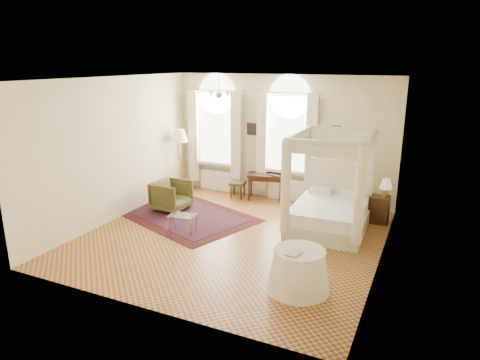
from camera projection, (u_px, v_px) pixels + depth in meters
The scene contains 18 objects.
ground at pixel (232, 237), 9.13m from camera, with size 6.00×6.00×0.00m, color #AC7231.
room_walls at pixel (232, 146), 8.59m from camera, with size 6.00×6.00×6.00m.
window_left at pixel (216, 140), 12.00m from camera, with size 1.62×0.27×3.29m.
window_right at pixel (287, 146), 11.15m from camera, with size 1.62×0.27×3.29m.
chandelier at pixel (219, 94), 9.75m from camera, with size 0.51×0.45×0.50m.
wall_pictures at pixel (284, 130), 11.17m from camera, with size 2.54×0.03×0.39m.
canopy_bed at pixel (329, 209), 9.37m from camera, with size 1.70×2.06×2.17m.
nightstand at pixel (379, 209), 9.88m from camera, with size 0.44×0.40×0.63m, color #321C0D.
nightstand_lamp at pixel (386, 185), 9.72m from camera, with size 0.29×0.29×0.42m.
writing_desk at pixel (266, 178), 11.45m from camera, with size 1.04×0.72×0.71m.
laptop at pixel (274, 174), 11.32m from camera, with size 0.36×0.23×0.03m, color black.
stool at pixel (238, 184), 11.65m from camera, with size 0.44×0.44×0.45m.
armchair at pixel (171, 196), 10.69m from camera, with size 0.80×0.83×0.75m, color #46411E.
coffee_table at pixel (183, 217), 9.29m from camera, with size 0.65×0.50×0.40m.
floor_lamp at pixel (180, 139), 11.76m from camera, with size 0.47×0.47×1.82m.
oriental_rug at pixel (187, 216), 10.33m from camera, with size 3.69×3.17×0.01m.
side_table at pixel (299, 270), 6.96m from camera, with size 1.03×1.03×0.70m.
book at pixel (287, 251), 6.78m from camera, with size 0.21×0.28×0.03m, color black.
Camera 1 is at (3.70, -7.60, 3.65)m, focal length 32.00 mm.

